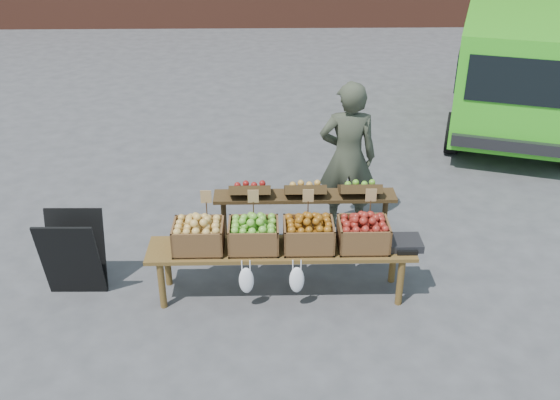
{
  "coord_description": "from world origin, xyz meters",
  "views": [
    {
      "loc": [
        0.49,
        -4.99,
        3.93
      ],
      "look_at": [
        0.62,
        0.86,
        0.85
      ],
      "focal_mm": 40.0,
      "sensor_mm": 36.0,
      "label": 1
    }
  ],
  "objects_px": {
    "chalkboard_sign": "(73,255)",
    "back_table": "(304,217)",
    "crate_red_apples": "(308,235)",
    "vendor": "(348,158)",
    "delivery_van": "(517,72)",
    "weighing_scale": "(404,243)",
    "crate_green_apples": "(363,235)",
    "crate_russet_pears": "(254,236)",
    "display_bench": "(281,271)",
    "crate_golden_apples": "(199,237)"
  },
  "relations": [
    {
      "from": "crate_green_apples",
      "to": "crate_red_apples",
      "type": "bearing_deg",
      "value": 180.0
    },
    {
      "from": "delivery_van",
      "to": "weighing_scale",
      "type": "height_order",
      "value": "delivery_van"
    },
    {
      "from": "delivery_van",
      "to": "weighing_scale",
      "type": "xyz_separation_m",
      "value": [
        -2.79,
        -4.72,
        -0.38
      ]
    },
    {
      "from": "delivery_van",
      "to": "crate_red_apples",
      "type": "bearing_deg",
      "value": -109.88
    },
    {
      "from": "crate_red_apples",
      "to": "crate_golden_apples",
      "type": "bearing_deg",
      "value": 180.0
    },
    {
      "from": "back_table",
      "to": "weighing_scale",
      "type": "height_order",
      "value": "back_table"
    },
    {
      "from": "crate_red_apples",
      "to": "crate_green_apples",
      "type": "distance_m",
      "value": 0.55
    },
    {
      "from": "delivery_van",
      "to": "crate_red_apples",
      "type": "relative_size",
      "value": 8.82
    },
    {
      "from": "display_bench",
      "to": "crate_red_apples",
      "type": "bearing_deg",
      "value": 0.0
    },
    {
      "from": "chalkboard_sign",
      "to": "crate_red_apples",
      "type": "distance_m",
      "value": 2.42
    },
    {
      "from": "crate_golden_apples",
      "to": "weighing_scale",
      "type": "bearing_deg",
      "value": 0.0
    },
    {
      "from": "chalkboard_sign",
      "to": "crate_green_apples",
      "type": "xyz_separation_m",
      "value": [
        2.96,
        -0.09,
        0.26
      ]
    },
    {
      "from": "delivery_van",
      "to": "weighing_scale",
      "type": "relative_size",
      "value": 12.97
    },
    {
      "from": "crate_green_apples",
      "to": "crate_russet_pears",
      "type": "bearing_deg",
      "value": 180.0
    },
    {
      "from": "crate_russet_pears",
      "to": "crate_red_apples",
      "type": "xyz_separation_m",
      "value": [
        0.55,
        0.0,
        0.0
      ]
    },
    {
      "from": "crate_red_apples",
      "to": "vendor",
      "type": "bearing_deg",
      "value": 68.65
    },
    {
      "from": "delivery_van",
      "to": "crate_golden_apples",
      "type": "xyz_separation_m",
      "value": [
        -4.87,
        -4.72,
        -0.28
      ]
    },
    {
      "from": "delivery_van",
      "to": "crate_red_apples",
      "type": "height_order",
      "value": "delivery_van"
    },
    {
      "from": "display_bench",
      "to": "crate_green_apples",
      "type": "relative_size",
      "value": 5.4
    },
    {
      "from": "vendor",
      "to": "display_bench",
      "type": "relative_size",
      "value": 0.69
    },
    {
      "from": "delivery_van",
      "to": "chalkboard_sign",
      "type": "height_order",
      "value": "delivery_van"
    },
    {
      "from": "back_table",
      "to": "chalkboard_sign",
      "type": "bearing_deg",
      "value": -165.44
    },
    {
      "from": "delivery_van",
      "to": "vendor",
      "type": "xyz_separation_m",
      "value": [
        -3.22,
        -3.32,
        -0.05
      ]
    },
    {
      "from": "chalkboard_sign",
      "to": "weighing_scale",
      "type": "xyz_separation_m",
      "value": [
        3.38,
        -0.09,
        0.16
      ]
    },
    {
      "from": "back_table",
      "to": "weighing_scale",
      "type": "relative_size",
      "value": 6.18
    },
    {
      "from": "crate_green_apples",
      "to": "delivery_van",
      "type": "bearing_deg",
      "value": 55.72
    },
    {
      "from": "delivery_van",
      "to": "chalkboard_sign",
      "type": "bearing_deg",
      "value": -124.44
    },
    {
      "from": "crate_golden_apples",
      "to": "crate_russet_pears",
      "type": "xyz_separation_m",
      "value": [
        0.55,
        0.0,
        0.0
      ]
    },
    {
      "from": "chalkboard_sign",
      "to": "vendor",
      "type": "bearing_deg",
      "value": 24.81
    },
    {
      "from": "display_bench",
      "to": "crate_golden_apples",
      "type": "bearing_deg",
      "value": 180.0
    },
    {
      "from": "crate_green_apples",
      "to": "vendor",
      "type": "bearing_deg",
      "value": 90.14
    },
    {
      "from": "back_table",
      "to": "crate_green_apples",
      "type": "bearing_deg",
      "value": -52.78
    },
    {
      "from": "display_bench",
      "to": "weighing_scale",
      "type": "height_order",
      "value": "weighing_scale"
    },
    {
      "from": "delivery_van",
      "to": "back_table",
      "type": "distance_m",
      "value": 5.51
    },
    {
      "from": "vendor",
      "to": "display_bench",
      "type": "bearing_deg",
      "value": 61.6
    },
    {
      "from": "weighing_scale",
      "to": "crate_russet_pears",
      "type": "bearing_deg",
      "value": 180.0
    },
    {
      "from": "chalkboard_sign",
      "to": "crate_golden_apples",
      "type": "height_order",
      "value": "chalkboard_sign"
    },
    {
      "from": "chalkboard_sign",
      "to": "back_table",
      "type": "relative_size",
      "value": 0.43
    },
    {
      "from": "display_bench",
      "to": "crate_red_apples",
      "type": "relative_size",
      "value": 5.4
    },
    {
      "from": "vendor",
      "to": "chalkboard_sign",
      "type": "relative_size",
      "value": 2.07
    },
    {
      "from": "vendor",
      "to": "crate_russet_pears",
      "type": "xyz_separation_m",
      "value": [
        -1.1,
        -1.4,
        -0.23
      ]
    },
    {
      "from": "chalkboard_sign",
      "to": "weighing_scale",
      "type": "height_order",
      "value": "chalkboard_sign"
    },
    {
      "from": "display_bench",
      "to": "weighing_scale",
      "type": "distance_m",
      "value": 1.29
    },
    {
      "from": "crate_russet_pears",
      "to": "crate_green_apples",
      "type": "distance_m",
      "value": 1.1
    },
    {
      "from": "chalkboard_sign",
      "to": "back_table",
      "type": "distance_m",
      "value": 2.49
    },
    {
      "from": "delivery_van",
      "to": "crate_green_apples",
      "type": "height_order",
      "value": "delivery_van"
    },
    {
      "from": "crate_green_apples",
      "to": "weighing_scale",
      "type": "bearing_deg",
      "value": 0.0
    },
    {
      "from": "vendor",
      "to": "weighing_scale",
      "type": "xyz_separation_m",
      "value": [
        0.43,
        -1.4,
        -0.33
      ]
    },
    {
      "from": "vendor",
      "to": "display_bench",
      "type": "height_order",
      "value": "vendor"
    },
    {
      "from": "vendor",
      "to": "crate_russet_pears",
      "type": "bearing_deg",
      "value": 53.94
    }
  ]
}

